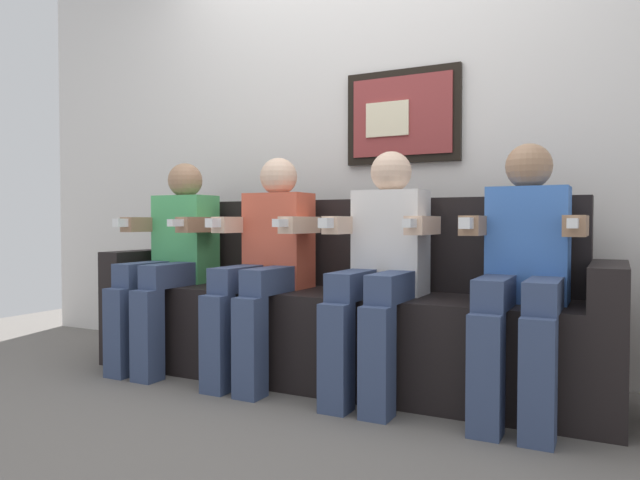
% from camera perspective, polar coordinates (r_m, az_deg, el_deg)
% --- Properties ---
extents(ground_plane, '(6.46, 6.46, 0.00)m').
position_cam_1_polar(ground_plane, '(2.72, -1.49, -15.02)').
color(ground_plane, '#66605B').
extents(back_wall_assembly, '(4.97, 0.10, 2.60)m').
position_cam_1_polar(back_wall_assembly, '(3.33, 4.96, 10.70)').
color(back_wall_assembly, silver).
rests_on(back_wall_assembly, ground_plane).
extents(couch, '(2.57, 0.58, 0.90)m').
position_cam_1_polar(couch, '(2.93, 1.59, -7.50)').
color(couch, black).
rests_on(couch, ground_plane).
extents(person_leftmost, '(0.46, 0.56, 1.11)m').
position_cam_1_polar(person_leftmost, '(3.26, -14.31, -1.42)').
color(person_leftmost, '#4CB266').
rests_on(person_leftmost, ground_plane).
extents(person_left_center, '(0.46, 0.56, 1.11)m').
position_cam_1_polar(person_left_center, '(2.90, -5.27, -1.77)').
color(person_left_center, '#D8593F').
rests_on(person_left_center, ground_plane).
extents(person_right_center, '(0.46, 0.56, 1.11)m').
position_cam_1_polar(person_right_center, '(2.62, 5.99, -2.14)').
color(person_right_center, white).
rests_on(person_right_center, ground_plane).
extents(person_rightmost, '(0.46, 0.56, 1.11)m').
position_cam_1_polar(person_rightmost, '(2.47, 19.22, -2.47)').
color(person_rightmost, '#3F72CC').
rests_on(person_rightmost, ground_plane).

